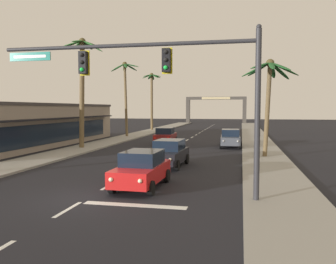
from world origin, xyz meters
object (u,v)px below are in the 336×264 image
Objects in this scene: sedan_third_in_queue at (169,153)px; palm_right_second at (269,83)px; traffic_signal_mast at (169,76)px; sedan_parked_nearest_kerb at (230,138)px; sedan_lead_at_stop_bar at (142,169)px; sedan_oncoming_far at (165,136)px; town_gateway_arch at (216,106)px; palm_left_third at (125,83)px; palm_left_farthest at (152,92)px; palm_left_second at (82,76)px; storefront_strip_left at (32,124)px.

sedan_third_in_queue is 9.39m from palm_right_second.
sedan_parked_nearest_kerb is (1.83, 19.90, -4.07)m from traffic_signal_mast.
sedan_lead_at_stop_bar is 20.15m from sedan_oncoming_far.
sedan_oncoming_far is at bearing -91.76° from town_gateway_arch.
palm_left_third reaches higher than palm_right_second.
town_gateway_arch is (8.29, 43.45, -2.61)m from palm_left_third.
palm_left_third reaches higher than sedan_oncoming_far.
palm_left_second is at bearing -89.04° from palm_left_farthest.
sedan_parked_nearest_kerb is at bearing 74.15° from sedan_third_in_queue.
sedan_third_in_queue is at bearing 89.45° from sedan_lead_at_stop_bar.
sedan_oncoming_far is 1.00× the size of sedan_parked_nearest_kerb.
sedan_lead_at_stop_bar is at bearing -55.73° from palm_left_second.
traffic_signal_mast is 31.26m from palm_left_third.
traffic_signal_mast is 1.14× the size of palm_left_farthest.
palm_left_farthest reaches higher than sedan_parked_nearest_kerb.
town_gateway_arch is at bearing 97.70° from palm_right_second.
palm_left_second is at bearing -88.02° from palm_left_third.
town_gateway_arch reaches higher than sedan_parked_nearest_kerb.
palm_right_second is at bearing -42.36° from sedan_oncoming_far.
palm_left_farthest reaches higher than sedan_oncoming_far.
storefront_strip_left is (-5.68, -24.97, -4.21)m from palm_left_farthest.
sedan_lead_at_stop_bar is at bearing -76.28° from palm_left_farthest.
palm_left_farthest is (-11.55, 42.32, 1.36)m from traffic_signal_mast.
sedan_oncoming_far is (-4.83, 21.69, -4.07)m from traffic_signal_mast.
sedan_third_in_queue is 64.74m from town_gateway_arch.
sedan_parked_nearest_kerb is at bearing -34.10° from palm_left_third.
sedan_lead_at_stop_bar is at bearing -69.97° from palm_left_third.
traffic_signal_mast reaches higher than sedan_lead_at_stop_bar.
palm_left_farthest reaches higher than town_gateway_arch.
sedan_oncoming_far is 50.87m from town_gateway_arch.
storefront_strip_left reaches higher than sedan_lead_at_stop_bar.
sedan_parked_nearest_kerb is (6.67, -1.79, 0.00)m from sedan_oncoming_far.
sedan_parked_nearest_kerb is (3.49, 18.11, 0.00)m from sedan_lead_at_stop_bar.
palm_left_second is (-6.27, -6.03, 5.71)m from sedan_oncoming_far.
sedan_parked_nearest_kerb is at bearing -15.03° from sedan_oncoming_far.
sedan_parked_nearest_kerb is 0.18× the size of storefront_strip_left.
storefront_strip_left is at bearing -104.22° from town_gateway_arch.
palm_left_third is 44.32m from town_gateway_arch.
palm_left_second is 1.04× the size of palm_left_third.
palm_left_second reaches higher than storefront_strip_left.
palm_right_second is at bearing -82.30° from town_gateway_arch.
sedan_parked_nearest_kerb is at bearing 7.64° from storefront_strip_left.
sedan_lead_at_stop_bar is at bearing -44.95° from storefront_strip_left.
palm_left_farthest reaches higher than sedan_lead_at_stop_bar.
storefront_strip_left is (-12.40, -4.35, 1.22)m from sedan_oncoming_far.
palm_left_farthest is 1.30× the size of palm_right_second.
palm_right_second reaches higher than sedan_lead_at_stop_bar.
palm_left_second reaches higher than palm_right_second.
palm_right_second is (16.33, -16.03, -1.35)m from palm_left_third.
palm_right_second is 0.50× the size of town_gateway_arch.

